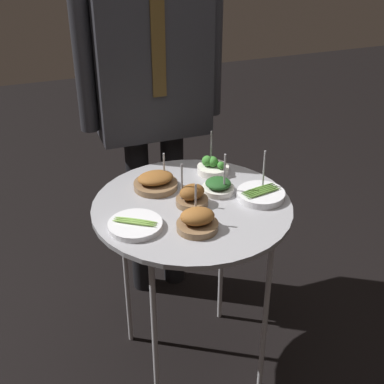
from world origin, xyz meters
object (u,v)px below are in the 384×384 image
(bowl_spinach_back_right, at_px, (218,186))
(bowl_roast_mid_left, at_px, (197,221))
(serving_cart, at_px, (192,218))
(bowl_asparagus_mid_right, at_px, (261,194))
(bowl_broccoli_front_center, at_px, (213,167))
(bowl_roast_center, at_px, (191,196))
(bowl_roast_far_rim, at_px, (156,182))
(bowl_asparagus_front_right, at_px, (135,225))
(waiter_figure, at_px, (152,80))

(bowl_spinach_back_right, height_order, bowl_roast_mid_left, bowl_spinach_back_right)
(serving_cart, bearing_deg, bowl_roast_mid_left, -103.42)
(bowl_asparagus_mid_right, bearing_deg, bowl_spinach_back_right, 145.27)
(bowl_spinach_back_right, relative_size, bowl_broccoli_front_center, 1.03)
(bowl_roast_center, height_order, bowl_roast_mid_left, bowl_roast_center)
(bowl_roast_mid_left, bearing_deg, bowl_asparagus_mid_right, 21.57)
(bowl_roast_far_rim, bearing_deg, bowl_spinach_back_right, -27.46)
(bowl_roast_center, distance_m, bowl_asparagus_mid_right, 0.26)
(bowl_asparagus_mid_right, xyz_separation_m, bowl_asparagus_front_right, (-0.47, -0.04, -0.00))
(bowl_asparagus_front_right, bearing_deg, bowl_broccoli_front_center, 35.69)
(bowl_asparagus_front_right, relative_size, waiter_figure, 0.11)
(serving_cart, height_order, bowl_roast_far_rim, bowl_roast_far_rim)
(bowl_broccoli_front_center, distance_m, waiter_figure, 0.46)
(bowl_roast_far_rim, relative_size, waiter_figure, 0.10)
(bowl_asparagus_front_right, xyz_separation_m, waiter_figure, (0.25, 0.63, 0.27))
(bowl_roast_far_rim, relative_size, bowl_asparagus_front_right, 0.91)
(bowl_spinach_back_right, distance_m, bowl_asparagus_mid_right, 0.16)
(bowl_roast_mid_left, xyz_separation_m, bowl_asparagus_front_right, (-0.19, 0.08, -0.02))
(waiter_figure, bearing_deg, bowl_asparagus_mid_right, -69.19)
(bowl_broccoli_front_center, bearing_deg, bowl_asparagus_front_right, -144.31)
(waiter_figure, bearing_deg, bowl_roast_far_rim, -105.25)
(bowl_spinach_back_right, relative_size, bowl_asparagus_front_right, 0.92)
(bowl_roast_far_rim, height_order, bowl_asparagus_front_right, bowl_roast_far_rim)
(bowl_roast_center, bearing_deg, waiter_figure, 87.33)
(serving_cart, distance_m, bowl_spinach_back_right, 0.15)
(bowl_spinach_back_right, distance_m, bowl_broccoli_front_center, 0.15)
(bowl_asparagus_front_right, xyz_separation_m, bowl_broccoli_front_center, (0.38, 0.27, 0.02))
(bowl_spinach_back_right, xyz_separation_m, bowl_asparagus_mid_right, (0.13, -0.09, -0.01))
(serving_cart, xyz_separation_m, bowl_broccoli_front_center, (0.16, 0.20, 0.08))
(bowl_roast_far_rim, bearing_deg, waiter_figure, 74.75)
(serving_cart, height_order, bowl_broccoli_front_center, bowl_broccoli_front_center)
(bowl_spinach_back_right, xyz_separation_m, waiter_figure, (-0.10, 0.50, 0.26))
(bowl_spinach_back_right, height_order, bowl_asparagus_mid_right, bowl_spinach_back_right)
(bowl_roast_mid_left, distance_m, bowl_asparagus_front_right, 0.20)
(bowl_asparagus_mid_right, xyz_separation_m, bowl_broccoli_front_center, (-0.09, 0.24, 0.01))
(bowl_asparagus_mid_right, bearing_deg, waiter_figure, 110.81)
(bowl_spinach_back_right, bearing_deg, bowl_roast_center, -158.60)
(bowl_roast_center, xyz_separation_m, waiter_figure, (0.03, 0.55, 0.25))
(bowl_asparagus_mid_right, bearing_deg, bowl_broccoli_front_center, 110.93)
(serving_cart, bearing_deg, bowl_roast_far_rim, 119.09)
(bowl_roast_mid_left, xyz_separation_m, bowl_broccoli_front_center, (0.19, 0.35, -0.01))
(bowl_roast_center, height_order, bowl_asparagus_front_right, bowl_roast_center)
(bowl_asparagus_mid_right, height_order, bowl_roast_far_rim, bowl_asparagus_mid_right)
(serving_cart, distance_m, bowl_roast_far_rim, 0.20)
(bowl_spinach_back_right, xyz_separation_m, bowl_roast_far_rim, (-0.21, 0.11, 0.00))
(waiter_figure, bearing_deg, bowl_roast_center, -92.67)
(bowl_roast_center, height_order, bowl_roast_far_rim, bowl_roast_center)
(bowl_broccoli_front_center, bearing_deg, bowl_asparagus_mid_right, -69.07)
(bowl_spinach_back_right, bearing_deg, bowl_roast_mid_left, -127.65)
(bowl_roast_center, xyz_separation_m, bowl_roast_mid_left, (-0.03, -0.15, -0.00))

